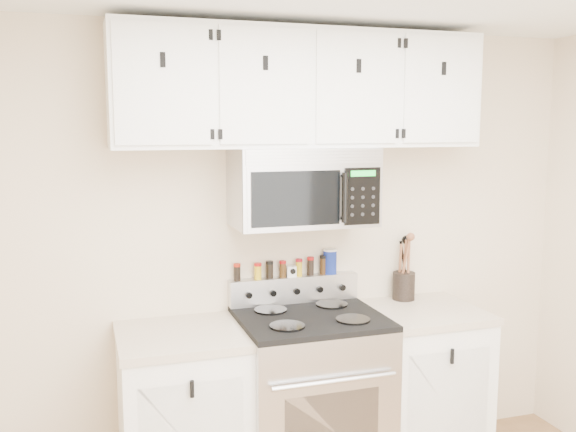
% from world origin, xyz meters
% --- Properties ---
extents(back_wall, '(3.50, 0.01, 2.50)m').
position_xyz_m(back_wall, '(0.00, 1.75, 1.25)').
color(back_wall, beige).
rests_on(back_wall, floor).
extents(range, '(0.76, 0.65, 1.10)m').
position_xyz_m(range, '(0.00, 1.43, 0.49)').
color(range, '#B7B7BA').
rests_on(range, floor).
extents(base_cabinet_left, '(0.64, 0.62, 0.92)m').
position_xyz_m(base_cabinet_left, '(-0.69, 1.45, 0.46)').
color(base_cabinet_left, white).
rests_on(base_cabinet_left, floor).
extents(base_cabinet_right, '(0.64, 0.62, 0.92)m').
position_xyz_m(base_cabinet_right, '(0.69, 1.45, 0.46)').
color(base_cabinet_right, white).
rests_on(base_cabinet_right, floor).
extents(microwave, '(0.76, 0.44, 0.42)m').
position_xyz_m(microwave, '(0.00, 1.55, 1.63)').
color(microwave, '#9E9EA3').
rests_on(microwave, back_wall).
extents(upper_cabinets, '(2.00, 0.35, 0.62)m').
position_xyz_m(upper_cabinets, '(-0.00, 1.58, 2.15)').
color(upper_cabinets, white).
rests_on(upper_cabinets, back_wall).
extents(utensil_crock, '(0.13, 0.13, 0.39)m').
position_xyz_m(utensil_crock, '(0.68, 1.66, 1.02)').
color(utensil_crock, black).
rests_on(utensil_crock, base_cabinet_right).
extents(kitchen_timer, '(0.06, 0.05, 0.06)m').
position_xyz_m(kitchen_timer, '(-0.01, 1.71, 1.13)').
color(kitchen_timer, white).
rests_on(kitchen_timer, range).
extents(salt_canister, '(0.08, 0.08, 0.15)m').
position_xyz_m(salt_canister, '(0.22, 1.71, 1.17)').
color(salt_canister, navy).
rests_on(salt_canister, range).
extents(spice_jar_0, '(0.04, 0.04, 0.10)m').
position_xyz_m(spice_jar_0, '(-0.33, 1.71, 1.15)').
color(spice_jar_0, black).
rests_on(spice_jar_0, range).
extents(spice_jar_1, '(0.04, 0.04, 0.09)m').
position_xyz_m(spice_jar_1, '(-0.21, 1.71, 1.15)').
color(spice_jar_1, gold).
rests_on(spice_jar_1, range).
extents(spice_jar_2, '(0.04, 0.04, 0.10)m').
position_xyz_m(spice_jar_2, '(-0.14, 1.71, 1.15)').
color(spice_jar_2, black).
rests_on(spice_jar_2, range).
extents(spice_jar_3, '(0.04, 0.04, 0.10)m').
position_xyz_m(spice_jar_3, '(-0.07, 1.71, 1.15)').
color(spice_jar_3, '#42290F').
rests_on(spice_jar_3, range).
extents(spice_jar_4, '(0.04, 0.04, 0.10)m').
position_xyz_m(spice_jar_4, '(0.03, 1.71, 1.15)').
color(spice_jar_4, gold).
rests_on(spice_jar_4, range).
extents(spice_jar_5, '(0.04, 0.04, 0.11)m').
position_xyz_m(spice_jar_5, '(0.10, 1.71, 1.15)').
color(spice_jar_5, black).
rests_on(spice_jar_5, range).
extents(spice_jar_6, '(0.04, 0.04, 0.11)m').
position_xyz_m(spice_jar_6, '(0.18, 1.71, 1.16)').
color(spice_jar_6, '#38210D').
rests_on(spice_jar_6, range).
extents(spice_jar_7, '(0.04, 0.04, 0.09)m').
position_xyz_m(spice_jar_7, '(0.21, 1.71, 1.15)').
color(spice_jar_7, orange).
rests_on(spice_jar_7, range).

